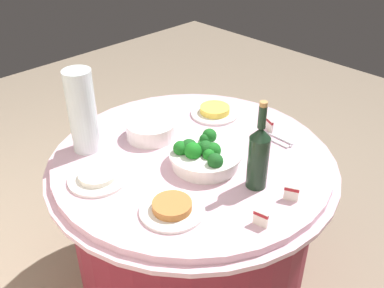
# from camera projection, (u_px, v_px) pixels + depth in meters

# --- Properties ---
(ground_plane) EXTENTS (6.00, 6.00, 0.00)m
(ground_plane) POSITION_uv_depth(u_px,v_px,m) (192.00, 280.00, 2.14)
(ground_plane) COLOR gray
(buffet_table) EXTENTS (1.16, 1.16, 0.74)m
(buffet_table) POSITION_uv_depth(u_px,v_px,m) (192.00, 223.00, 1.94)
(buffet_table) COLOR maroon
(buffet_table) RESTS_ON ground_plane
(broccoli_bowl) EXTENTS (0.28, 0.28, 0.12)m
(broccoli_bowl) POSITION_uv_depth(u_px,v_px,m) (204.00, 155.00, 1.66)
(broccoli_bowl) COLOR white
(broccoli_bowl) RESTS_ON buffet_table
(plate_stack) EXTENTS (0.21, 0.21, 0.07)m
(plate_stack) POSITION_uv_depth(u_px,v_px,m) (151.00, 129.00, 1.85)
(plate_stack) COLOR white
(plate_stack) RESTS_ON buffet_table
(wine_bottle) EXTENTS (0.07, 0.07, 0.34)m
(wine_bottle) POSITION_uv_depth(u_px,v_px,m) (259.00, 155.00, 1.51)
(wine_bottle) COLOR #192F1E
(wine_bottle) RESTS_ON buffet_table
(decorative_fruit_vase) EXTENTS (0.11, 0.11, 0.34)m
(decorative_fruit_vase) POSITION_uv_depth(u_px,v_px,m) (83.00, 113.00, 1.70)
(decorative_fruit_vase) COLOR silver
(decorative_fruit_vase) RESTS_ON buffet_table
(serving_tongs) EXTENTS (0.17, 0.05, 0.01)m
(serving_tongs) POSITION_uv_depth(u_px,v_px,m) (276.00, 140.00, 1.83)
(serving_tongs) COLOR silver
(serving_tongs) RESTS_ON buffet_table
(food_plate_peanuts) EXTENTS (0.22, 0.22, 0.04)m
(food_plate_peanuts) POSITION_uv_depth(u_px,v_px,m) (172.00, 208.00, 1.45)
(food_plate_peanuts) COLOR white
(food_plate_peanuts) RESTS_ON buffet_table
(food_plate_rice) EXTENTS (0.22, 0.22, 0.03)m
(food_plate_rice) POSITION_uv_depth(u_px,v_px,m) (98.00, 177.00, 1.60)
(food_plate_rice) COLOR white
(food_plate_rice) RESTS_ON buffet_table
(food_plate_fried_egg) EXTENTS (0.22, 0.22, 0.04)m
(food_plate_fried_egg) POSITION_uv_depth(u_px,v_px,m) (215.00, 112.00, 2.02)
(food_plate_fried_egg) COLOR white
(food_plate_fried_egg) RESTS_ON buffet_table
(label_placard_front) EXTENTS (0.05, 0.03, 0.05)m
(label_placard_front) POSITION_uv_depth(u_px,v_px,m) (291.00, 193.00, 1.49)
(label_placard_front) COLOR white
(label_placard_front) RESTS_ON buffet_table
(label_placard_mid) EXTENTS (0.05, 0.03, 0.05)m
(label_placard_mid) POSITION_uv_depth(u_px,v_px,m) (269.00, 124.00, 1.89)
(label_placard_mid) COLOR white
(label_placard_mid) RESTS_ON buffet_table
(label_placard_rear) EXTENTS (0.05, 0.02, 0.05)m
(label_placard_rear) POSITION_uv_depth(u_px,v_px,m) (261.00, 218.00, 1.39)
(label_placard_rear) COLOR white
(label_placard_rear) RESTS_ON buffet_table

